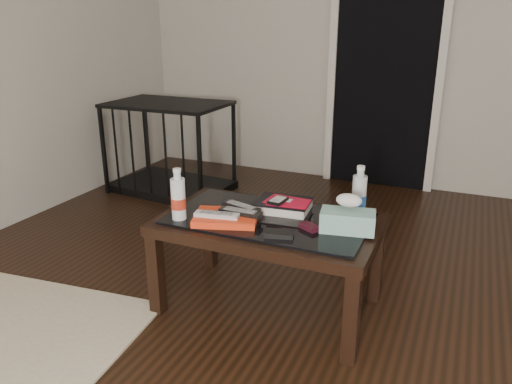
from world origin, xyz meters
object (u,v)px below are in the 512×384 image
Objects in this scene: coffee_table at (269,231)px; tissue_box at (348,221)px; water_bottle_left at (178,194)px; water_bottle_right at (359,191)px; textbook at (284,205)px; pet_crate at (171,162)px.

coffee_table is 0.38m from tissue_box.
water_bottle_left and water_bottle_right have the same top height.
tissue_box is (0.34, -0.12, 0.02)m from textbook.
coffee_table is at bearing 24.91° from water_bottle_left.
water_bottle_left is at bearing -50.04° from pet_crate.
pet_crate is at bearing 147.48° from water_bottle_right.
textbook is (1.41, -1.19, 0.25)m from pet_crate.
pet_crate reaches higher than coffee_table.
tissue_box is (-0.00, -0.20, -0.07)m from water_bottle_right.
textbook is at bearing 149.84° from tissue_box.
water_bottle_left is 1.03× the size of tissue_box.
textbook is 0.36m from tissue_box.
water_bottle_right is 1.03× the size of tissue_box.
water_bottle_left is 0.76m from tissue_box.
coffee_table is 4.35× the size of tissue_box.
pet_crate is 4.01× the size of water_bottle_left.
tissue_box reaches higher than textbook.
water_bottle_left reaches higher than textbook.
coffee_table is 0.45m from water_bottle_left.
pet_crate is 1.82m from water_bottle_left.
pet_crate reaches higher than water_bottle_left.
tissue_box is at bearing -31.26° from pet_crate.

